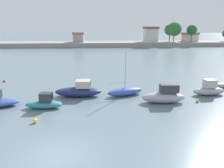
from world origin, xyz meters
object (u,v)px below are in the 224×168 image
object	(u,v)px
moored_boat_2	(79,91)
mooring_buoy_2	(35,121)
moored_boat_3	(125,91)
mooring_buoy_3	(198,101)
moored_boat_1	(44,103)
moored_boat_4	(164,96)
moored_boat_5	(209,90)
mooring_buoy_4	(4,81)

from	to	relation	value
moored_boat_2	mooring_buoy_2	bearing A→B (deg)	-112.81
moored_boat_3	mooring_buoy_3	xyz separation A→B (m)	(7.22, -2.75, -0.31)
moored_boat_1	moored_boat_4	distance (m)	12.02
moored_boat_5	mooring_buoy_3	bearing A→B (deg)	-141.07
moored_boat_3	moored_boat_4	world-z (taller)	moored_boat_3
moored_boat_3	moored_boat_5	distance (m)	9.59
moored_boat_1	moored_boat_4	xyz separation A→B (m)	(11.99, 0.80, 0.19)
moored_boat_4	moored_boat_5	distance (m)	6.21
mooring_buoy_2	mooring_buoy_3	distance (m)	15.98
moored_boat_5	mooring_buoy_4	world-z (taller)	moored_boat_5
mooring_buoy_3	mooring_buoy_4	world-z (taller)	mooring_buoy_4
moored_boat_4	mooring_buoy_2	xyz separation A→B (m)	(-12.01, -4.09, -0.51)
moored_boat_2	moored_boat_4	distance (m)	9.32
moored_boat_3	moored_boat_5	world-z (taller)	moored_boat_3
moored_boat_2	moored_boat_5	world-z (taller)	moored_boat_2
moored_boat_5	moored_boat_3	bearing A→B (deg)	172.00
mooring_buoy_2	moored_boat_2	bearing A→B (deg)	65.49
moored_boat_4	moored_boat_5	xyz separation A→B (m)	(5.84, 2.11, -0.08)
moored_boat_4	mooring_buoy_2	world-z (taller)	moored_boat_4
mooring_buoy_2	mooring_buoy_3	size ratio (longest dim) A/B	1.18
mooring_buoy_2	mooring_buoy_3	xyz separation A→B (m)	(15.50, 3.92, -0.03)
moored_boat_1	mooring_buoy_3	world-z (taller)	moored_boat_1
moored_boat_1	mooring_buoy_2	size ratio (longest dim) A/B	9.34
moored_boat_5	mooring_buoy_2	bearing A→B (deg)	-166.08
moored_boat_1	moored_boat_2	distance (m)	4.58
moored_boat_5	mooring_buoy_4	xyz separation A→B (m)	(-25.79, 7.42, -0.46)
moored_boat_4	moored_boat_5	size ratio (longest dim) A/B	1.15
moored_boat_1	mooring_buoy_4	xyz separation A→B (m)	(-7.96, 10.33, -0.35)
mooring_buoy_2	moored_boat_1	bearing A→B (deg)	89.70
moored_boat_1	moored_boat_5	world-z (taller)	moored_boat_5
moored_boat_5	moored_boat_4	bearing A→B (deg)	-165.37
moored_boat_2	mooring_buoy_2	size ratio (longest dim) A/B	13.58
moored_boat_5	mooring_buoy_2	world-z (taller)	moored_boat_5
moored_boat_4	mooring_buoy_2	distance (m)	12.69
moored_boat_1	mooring_buoy_2	world-z (taller)	moored_boat_1
moored_boat_2	mooring_buoy_3	world-z (taller)	moored_boat_2
mooring_buoy_4	moored_boat_4	bearing A→B (deg)	-25.54
moored_boat_1	moored_boat_4	world-z (taller)	moored_boat_4
moored_boat_3	mooring_buoy_4	distance (m)	17.64
moored_boat_1	moored_boat_4	size ratio (longest dim) A/B	0.80
moored_boat_2	moored_boat_3	distance (m)	5.21
moored_boat_1	moored_boat_2	xyz separation A→B (m)	(3.04, 3.42, 0.14)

